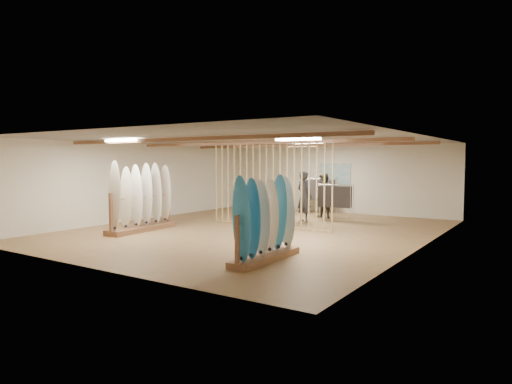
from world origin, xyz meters
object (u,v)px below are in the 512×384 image
Objects in this scene: shopper_a at (304,193)px; shopper_b at (324,193)px; clothing_rack_b at (335,197)px; rack_right at (266,232)px; rack_left at (142,208)px; clothing_rack_a at (319,190)px.

shopper_b is (0.18, 1.26, -0.05)m from shopper_a.
clothing_rack_b is 1.17m from shopper_a.
rack_right is 7.57m from shopper_b.
clothing_rack_b is 0.69× the size of shopper_b.
rack_left is 5.60m from rack_right.
rack_left is 1.94× the size of clothing_rack_b.
shopper_a is at bearing -100.15° from clothing_rack_a.
rack_left is 1.28× the size of shopper_a.
shopper_b is (0.87, -1.42, 0.01)m from clothing_rack_a.
rack_left reaches higher than rack_right.
rack_right is at bearing -96.32° from clothing_rack_a.
shopper_b is at bearing 55.65° from rack_left.
rack_left is 6.80m from shopper_b.
rack_right is at bearing -82.79° from clothing_rack_b.
rack_right is 6.43m from shopper_a.
shopper_a is 1.06× the size of shopper_b.
clothing_rack_b is at bearing -19.30° from shopper_b.
shopper_a is at bearing -83.21° from shopper_b.
shopper_b is at bearing 104.22° from rack_right.
clothing_rack_a is at bearing -54.40° from shopper_a.
clothing_rack_a is at bearing 124.63° from clothing_rack_b.
rack_left reaches higher than shopper_b.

